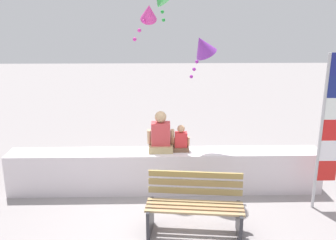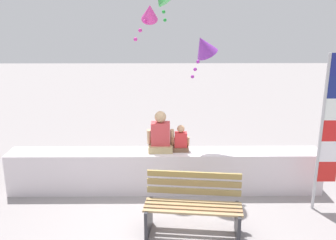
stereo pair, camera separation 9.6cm
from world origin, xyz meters
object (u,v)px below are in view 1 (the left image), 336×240
kite_purple (203,46)px  person_adult (161,136)px  park_bench (195,207)px  person_child (181,141)px  flag_banner (328,125)px  kite_magenta (148,13)px

kite_purple → person_adult: bearing=-119.4°
park_bench → person_child: person_child is taller
flag_banner → kite_magenta: bearing=143.4°
person_child → kite_purple: (0.54, 1.62, 1.58)m
park_bench → person_adult: size_ratio=2.00×
park_bench → kite_magenta: size_ratio=1.81×
person_adult → person_child: 0.38m
person_adult → flag_banner: bearing=-15.5°
kite_magenta → kite_purple: bearing=9.1°
park_bench → person_child: bearing=95.2°
person_child → kite_magenta: size_ratio=0.59×
person_child → kite_purple: 2.32m
park_bench → kite_magenta: 4.09m
person_child → person_adult: bearing=-179.9°
person_adult → kite_magenta: 2.61m
flag_banner → kite_purple: kite_purple is taller
kite_purple → kite_magenta: bearing=-170.9°
flag_banner → person_child: bearing=162.2°
person_adult → kite_purple: 2.37m
flag_banner → kite_magenta: 4.07m
park_bench → flag_banner: size_ratio=0.57×
person_child → flag_banner: bearing=-17.8°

